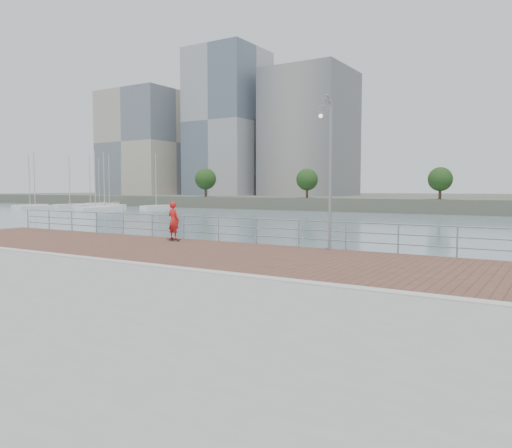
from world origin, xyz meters
The scene contains 10 objects.
water centered at (0.00, 0.00, -2.00)m, with size 400.00×400.00×0.00m, color slate.
seawall centered at (0.00, -5.00, -1.00)m, with size 40.00×24.00×2.00m, color gray.
brick_lane centered at (0.00, 3.60, 0.01)m, with size 40.00×6.80×0.02m, color brown.
curb centered at (0.00, 0.00, 0.03)m, with size 40.00×0.40×0.06m, color #B7B5AD.
guardrail centered at (0.00, 7.00, 0.69)m, with size 39.06×0.06×1.13m.
street_lamp centered at (0.56, 6.09, 4.02)m, with size 0.41×1.20×5.66m.
skateboard centered at (-6.86, 5.90, 0.09)m, with size 0.80×0.30×0.09m.
skateboarder centered at (-6.86, 5.90, 0.96)m, with size 0.62×0.41×1.71m, color red.
shoreline_trees centered at (-7.70, 77.00, 4.35)m, with size 109.58×5.17×6.90m.
marina centered at (-80.60, 62.70, -1.47)m, with size 28.73×32.21×11.67m.
Camera 1 is at (8.31, -11.32, 2.44)m, focal length 35.00 mm.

